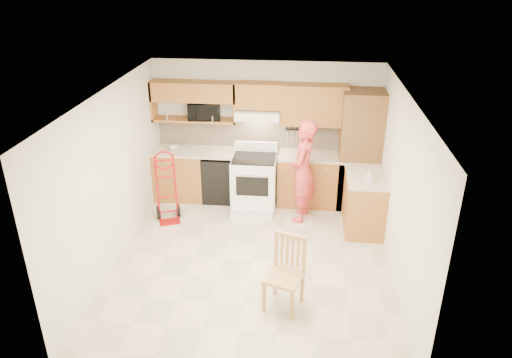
% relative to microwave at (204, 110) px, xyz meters
% --- Properties ---
extents(floor, '(4.00, 4.50, 0.02)m').
position_rel_microwave_xyz_m(floor, '(1.08, -2.08, -1.65)').
color(floor, beige).
rests_on(floor, ground).
extents(ceiling, '(4.00, 4.50, 0.02)m').
position_rel_microwave_xyz_m(ceiling, '(1.08, -2.08, 0.87)').
color(ceiling, white).
rests_on(ceiling, ground).
extents(wall_back, '(4.00, 0.02, 2.50)m').
position_rel_microwave_xyz_m(wall_back, '(1.08, 0.17, -0.39)').
color(wall_back, beige).
rests_on(wall_back, ground).
extents(wall_front, '(4.00, 0.02, 2.50)m').
position_rel_microwave_xyz_m(wall_front, '(1.08, -4.34, -0.39)').
color(wall_front, beige).
rests_on(wall_front, ground).
extents(wall_left, '(0.02, 4.50, 2.50)m').
position_rel_microwave_xyz_m(wall_left, '(-0.93, -2.08, -0.39)').
color(wall_left, beige).
rests_on(wall_left, ground).
extents(wall_right, '(0.02, 4.50, 2.50)m').
position_rel_microwave_xyz_m(wall_right, '(3.09, -2.08, -0.39)').
color(wall_right, beige).
rests_on(wall_right, ground).
extents(backsplash, '(3.92, 0.03, 0.55)m').
position_rel_microwave_xyz_m(backsplash, '(1.08, 0.15, -0.44)').
color(backsplash, beige).
rests_on(backsplash, wall_back).
extents(lower_cab_left, '(0.90, 0.60, 0.90)m').
position_rel_microwave_xyz_m(lower_cab_left, '(-0.47, -0.14, -1.19)').
color(lower_cab_left, '#A5682B').
rests_on(lower_cab_left, ground).
extents(dishwasher, '(0.60, 0.60, 0.85)m').
position_rel_microwave_xyz_m(dishwasher, '(0.28, -0.14, -1.22)').
color(dishwasher, black).
rests_on(dishwasher, ground).
extents(lower_cab_right, '(1.14, 0.60, 0.90)m').
position_rel_microwave_xyz_m(lower_cab_right, '(1.91, -0.14, -1.19)').
color(lower_cab_right, '#A5682B').
rests_on(lower_cab_right, ground).
extents(countertop_left, '(1.50, 0.63, 0.04)m').
position_rel_microwave_xyz_m(countertop_left, '(-0.17, -0.13, -0.72)').
color(countertop_left, beige).
rests_on(countertop_left, lower_cab_left).
extents(countertop_right, '(1.14, 0.63, 0.04)m').
position_rel_microwave_xyz_m(countertop_right, '(1.91, -0.13, -0.72)').
color(countertop_right, beige).
rests_on(countertop_right, lower_cab_right).
extents(cab_return_right, '(0.60, 1.00, 0.90)m').
position_rel_microwave_xyz_m(cab_return_right, '(2.78, -0.94, -1.19)').
color(cab_return_right, '#A5682B').
rests_on(cab_return_right, ground).
extents(countertop_return, '(0.63, 1.00, 0.04)m').
position_rel_microwave_xyz_m(countertop_return, '(2.78, -0.94, -0.72)').
color(countertop_return, beige).
rests_on(countertop_return, cab_return_right).
extents(pantry_tall, '(0.70, 0.60, 2.10)m').
position_rel_microwave_xyz_m(pantry_tall, '(2.73, -0.14, -0.59)').
color(pantry_tall, brown).
rests_on(pantry_tall, ground).
extents(upper_cab_left, '(1.50, 0.33, 0.34)m').
position_rel_microwave_xyz_m(upper_cab_left, '(-0.17, 0.00, 0.34)').
color(upper_cab_left, '#A5682B').
rests_on(upper_cab_left, wall_back).
extents(upper_shelf_mw, '(1.50, 0.33, 0.04)m').
position_rel_microwave_xyz_m(upper_shelf_mw, '(-0.17, 0.00, -0.17)').
color(upper_shelf_mw, '#A5682B').
rests_on(upper_shelf_mw, wall_back).
extents(upper_cab_center, '(0.76, 0.33, 0.44)m').
position_rel_microwave_xyz_m(upper_cab_center, '(0.96, 0.00, 0.30)').
color(upper_cab_center, '#A5682B').
rests_on(upper_cab_center, wall_back).
extents(upper_cab_right, '(1.14, 0.33, 0.70)m').
position_rel_microwave_xyz_m(upper_cab_right, '(1.91, 0.00, 0.16)').
color(upper_cab_right, '#A5682B').
rests_on(upper_cab_right, wall_back).
extents(range_hood, '(0.76, 0.46, 0.14)m').
position_rel_microwave_xyz_m(range_hood, '(0.96, -0.06, -0.01)').
color(range_hood, white).
rests_on(range_hood, wall_back).
extents(knife_strip, '(0.40, 0.05, 0.29)m').
position_rel_microwave_xyz_m(knife_strip, '(1.63, 0.12, -0.40)').
color(knife_strip, black).
rests_on(knife_strip, backsplash).
extents(microwave, '(0.61, 0.45, 0.31)m').
position_rel_microwave_xyz_m(microwave, '(0.00, 0.00, 0.00)').
color(microwave, black).
rests_on(microwave, upper_shelf_mw).
extents(range, '(0.77, 1.01, 1.13)m').
position_rel_microwave_xyz_m(range, '(0.92, -0.46, -1.08)').
color(range, white).
rests_on(range, ground).
extents(person, '(0.53, 0.71, 1.75)m').
position_rel_microwave_xyz_m(person, '(1.76, -0.74, -0.77)').
color(person, '#CE3B3D').
rests_on(person, ground).
extents(hand_truck, '(0.56, 0.54, 1.14)m').
position_rel_microwave_xyz_m(hand_truck, '(-0.47, -1.03, -1.07)').
color(hand_truck, '#A60F0F').
rests_on(hand_truck, ground).
extents(dining_chair, '(0.56, 0.59, 0.97)m').
position_rel_microwave_xyz_m(dining_chair, '(1.58, -3.07, -1.16)').
color(dining_chair, '#BA8A48').
rests_on(dining_chair, ground).
extents(soap_bottle, '(0.10, 0.10, 0.19)m').
position_rel_microwave_xyz_m(soap_bottle, '(2.78, -1.17, -0.61)').
color(soap_bottle, white).
rests_on(soap_bottle, countertop_return).
extents(bowl, '(0.23, 0.23, 0.05)m').
position_rel_microwave_xyz_m(bowl, '(-0.55, -0.14, -0.68)').
color(bowl, white).
rests_on(bowl, countertop_left).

